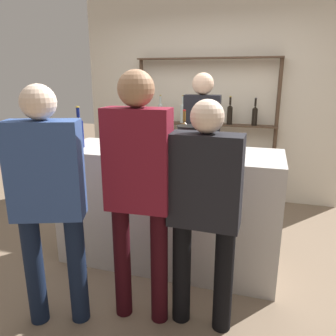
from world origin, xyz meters
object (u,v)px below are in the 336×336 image
(wine_glass, at_px, (233,138))
(customer_left, at_px, (48,193))
(counter_bottle_3, at_px, (212,141))
(ice_bucket, at_px, (189,139))
(counter_bottle_1, at_px, (136,130))
(server_behind_counter, at_px, (201,138))
(counter_bottle_2, at_px, (136,133))
(customer_center, at_px, (138,182))
(customer_right, at_px, (204,203))
(cork_jar, at_px, (152,138))
(counter_bottle_4, at_px, (184,133))
(counter_bottle_0, at_px, (79,131))

(wine_glass, height_order, customer_left, customer_left)
(counter_bottle_3, xyz_separation_m, ice_bucket, (-0.21, 0.09, -0.01))
(counter_bottle_1, xyz_separation_m, wine_glass, (0.94, -0.10, -0.01))
(customer_left, bearing_deg, ice_bucket, -56.92)
(counter_bottle_1, relative_size, server_behind_counter, 0.19)
(counter_bottle_2, height_order, ice_bucket, counter_bottle_2)
(ice_bucket, distance_m, server_behind_counter, 0.86)
(counter_bottle_1, distance_m, customer_left, 1.26)
(counter_bottle_1, relative_size, counter_bottle_2, 1.03)
(customer_center, xyz_separation_m, customer_right, (0.43, 0.06, -0.12))
(counter_bottle_1, height_order, counter_bottle_2, counter_bottle_1)
(counter_bottle_1, relative_size, cork_jar, 2.49)
(customer_right, bearing_deg, counter_bottle_4, 23.15)
(customer_right, bearing_deg, counter_bottle_2, 45.66)
(counter_bottle_3, height_order, customer_center, customer_center)
(counter_bottle_4, relative_size, customer_left, 0.20)
(server_behind_counter, bearing_deg, counter_bottle_3, 12.33)
(cork_jar, distance_m, customer_center, 1.02)
(counter_bottle_4, bearing_deg, counter_bottle_0, -160.84)
(counter_bottle_3, bearing_deg, server_behind_counter, 105.76)
(ice_bucket, relative_size, customer_right, 0.15)
(ice_bucket, bearing_deg, customer_right, -68.48)
(counter_bottle_2, height_order, wine_glass, counter_bottle_2)
(wine_glass, bearing_deg, server_behind_counter, 121.17)
(counter_bottle_1, xyz_separation_m, customer_left, (-0.11, -1.23, -0.23))
(ice_bucket, relative_size, cork_jar, 1.76)
(counter_bottle_2, distance_m, customer_right, 1.18)
(counter_bottle_1, height_order, counter_bottle_4, counter_bottle_4)
(cork_jar, distance_m, customer_right, 1.17)
(counter_bottle_0, bearing_deg, customer_right, -26.04)
(counter_bottle_0, height_order, counter_bottle_1, counter_bottle_0)
(counter_bottle_0, xyz_separation_m, server_behind_counter, (0.93, 0.92, -0.17))
(cork_jar, bearing_deg, counter_bottle_2, -139.55)
(wine_glass, bearing_deg, counter_bottle_0, -169.39)
(ice_bucket, xyz_separation_m, cork_jar, (-0.41, 0.24, -0.05))
(counter_bottle_2, distance_m, customer_center, 0.97)
(counter_bottle_4, height_order, wine_glass, counter_bottle_4)
(customer_left, bearing_deg, customer_center, -89.60)
(wine_glass, bearing_deg, counter_bottle_3, -117.13)
(counter_bottle_3, height_order, counter_bottle_4, same)
(counter_bottle_0, relative_size, ice_bucket, 1.61)
(counter_bottle_2, bearing_deg, customer_center, -66.78)
(ice_bucket, height_order, customer_center, customer_center)
(customer_right, bearing_deg, counter_bottle_1, 42.88)
(cork_jar, distance_m, server_behind_counter, 0.71)
(counter_bottle_2, distance_m, wine_glass, 0.88)
(counter_bottle_1, distance_m, counter_bottle_4, 0.49)
(counter_bottle_1, bearing_deg, counter_bottle_4, -5.11)
(counter_bottle_4, relative_size, ice_bucket, 1.46)
(ice_bucket, bearing_deg, counter_bottle_4, 113.02)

